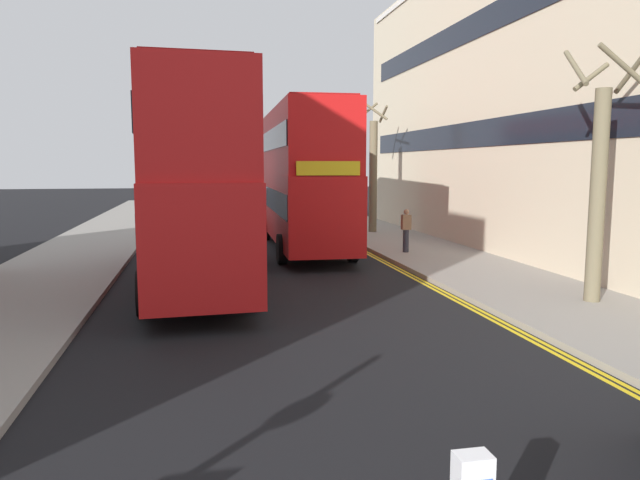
% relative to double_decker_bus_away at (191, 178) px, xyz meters
% --- Properties ---
extents(sidewalk_right, '(4.00, 80.00, 0.14)m').
position_rel_double_decker_bus_away_xyz_m(sidewalk_right, '(8.72, 0.27, -2.96)').
color(sidewalk_right, gray).
rests_on(sidewalk_right, ground).
extents(sidewalk_left, '(4.00, 80.00, 0.14)m').
position_rel_double_decker_bus_away_xyz_m(sidewalk_left, '(-4.28, 0.27, -2.96)').
color(sidewalk_left, gray).
rests_on(sidewalk_left, ground).
extents(kerb_line_outer, '(0.10, 56.00, 0.01)m').
position_rel_double_decker_bus_away_xyz_m(kerb_line_outer, '(6.62, -1.73, -3.03)').
color(kerb_line_outer, yellow).
rests_on(kerb_line_outer, ground).
extents(kerb_line_inner, '(0.10, 56.00, 0.01)m').
position_rel_double_decker_bus_away_xyz_m(kerb_line_inner, '(6.46, -1.73, -3.03)').
color(kerb_line_inner, yellow).
rests_on(kerb_line_inner, ground).
extents(double_decker_bus_away, '(3.17, 10.91, 5.64)m').
position_rel_double_decker_bus_away_xyz_m(double_decker_bus_away, '(0.00, 0.00, 0.00)').
color(double_decker_bus_away, red).
rests_on(double_decker_bus_away, ground).
extents(double_decker_bus_oncoming, '(3.02, 10.87, 5.64)m').
position_rel_double_decker_bus_away_xyz_m(double_decker_bus_oncoming, '(4.28, 6.33, 0.00)').
color(double_decker_bus_oncoming, red).
rests_on(double_decker_bus_oncoming, ground).
extents(pedestrian_far, '(0.34, 0.22, 1.62)m').
position_rel_double_decker_bus_away_xyz_m(pedestrian_far, '(7.76, 3.92, -2.04)').
color(pedestrian_far, '#2D2D38').
rests_on(pedestrian_far, sidewalk_right).
extents(street_tree_near, '(1.77, 1.71, 6.13)m').
position_rel_double_decker_bus_away_xyz_m(street_tree_near, '(9.42, -4.64, -0.05)').
color(street_tree_near, '#6B6047').
rests_on(street_tree_near, sidewalk_right).
extents(street_tree_mid, '(1.65, 2.00, 6.48)m').
position_rel_double_decker_bus_away_xyz_m(street_tree_mid, '(8.50, 10.84, 0.02)').
color(street_tree_mid, '#6B6047').
rests_on(street_tree_mid, sidewalk_right).
extents(townhouse_terrace_right, '(10.08, 28.00, 12.05)m').
position_rel_double_decker_bus_away_xyz_m(townhouse_terrace_right, '(15.71, 4.46, 3.00)').
color(townhouse_terrace_right, beige).
rests_on(townhouse_terrace_right, ground).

